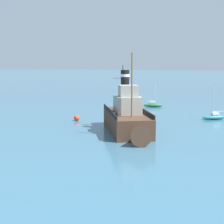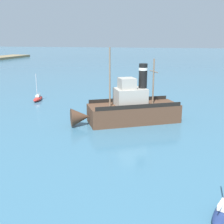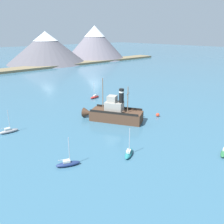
% 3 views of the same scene
% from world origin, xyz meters
% --- Properties ---
extents(ground_plane, '(600.00, 600.00, 0.00)m').
position_xyz_m(ground_plane, '(0.00, 0.00, 0.00)').
color(ground_plane, '#38667F').
extents(old_tugboat, '(9.93, 14.23, 9.90)m').
position_xyz_m(old_tugboat, '(-0.56, 0.83, 1.83)').
color(old_tugboat, '#4C3323').
rests_on(old_tugboat, ground).
extents(sailboat_teal, '(3.83, 2.89, 4.90)m').
position_xyz_m(sailboat_teal, '(-10.06, -13.02, 0.43)').
color(sailboat_teal, '#23757A').
rests_on(sailboat_teal, ground).
extents(sailboat_grey, '(3.90, 1.51, 4.90)m').
position_xyz_m(sailboat_grey, '(-21.45, 10.40, 0.43)').
color(sailboat_grey, gray).
rests_on(sailboat_grey, ground).
extents(sailboat_navy, '(3.93, 2.49, 4.90)m').
position_xyz_m(sailboat_navy, '(-19.49, -8.89, 0.43)').
color(sailboat_navy, navy).
rests_on(sailboat_navy, ground).
extents(sailboat_red, '(3.93, 1.70, 4.90)m').
position_xyz_m(sailboat_red, '(8.62, 19.33, 0.43)').
color(sailboat_red, '#B22823').
rests_on(sailboat_red, ground).
extents(mooring_buoy, '(0.87, 0.87, 0.87)m').
position_xyz_m(mooring_buoy, '(9.26, -4.57, 0.44)').
color(mooring_buoy, red).
rests_on(mooring_buoy, ground).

